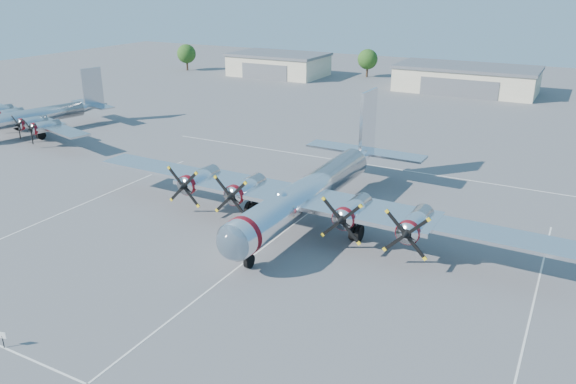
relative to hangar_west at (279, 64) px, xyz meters
The scene contains 9 objects.
ground 93.54m from the hangar_west, 61.23° to the right, with size 260.00×260.00×0.00m, color #525254.
parking_lines 95.08m from the hangar_west, 61.74° to the right, with size 60.00×50.08×0.01m.
hangar_west is the anchor object (origin of this frame).
hangar_center 45.00m from the hangar_west, ahead, with size 28.60×14.60×5.40m.
tree_far_west 25.36m from the hangar_west, behind, with size 4.80×4.80×6.64m.
tree_west 21.61m from the hangar_west, 21.89° to the left, with size 4.80×4.80×6.64m.
main_bomber_b29 89.09m from the hangar_west, 58.85° to the right, with size 47.58×32.55×10.52m, color silver, non-canonical shape.
bomber_west 66.23m from the hangar_west, 94.96° to the right, with size 33.43×23.67×8.83m, color #B8BABD, non-canonical shape.
info_placard 110.56m from the hangar_west, 70.10° to the right, with size 0.61×0.20×1.18m.
Camera 1 is at (22.90, -39.90, 22.11)m, focal length 35.00 mm.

